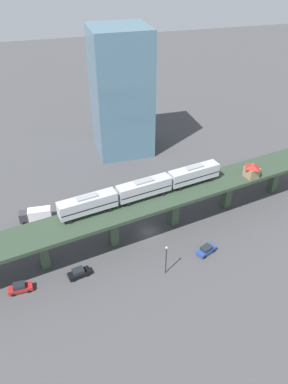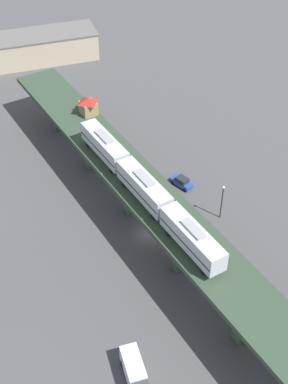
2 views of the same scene
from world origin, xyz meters
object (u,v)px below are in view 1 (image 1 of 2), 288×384
Objects in this scene: subway_train at (144,188)px; office_tower at (121,93)px; street_car_red at (20,288)px; street_car_blue at (206,250)px; delivery_truck at (36,215)px; street_car_black at (79,273)px; street_lamp at (166,258)px; signal_hut at (252,170)px.

office_tower reaches higher than subway_train.
office_tower is (-50.21, 32.13, 17.06)m from street_car_red.
street_car_blue is 0.65× the size of delivery_truck.
street_car_red is (10.78, -27.44, -10.37)m from subway_train.
street_car_black is (-1.12, -26.67, 0.00)m from street_car_blue.
street_lamp is (24.11, 23.62, 2.35)m from delivery_truck.
office_tower is at bearing 136.40° from delivery_truck.
street_car_black is 0.64× the size of delivery_truck.
subway_train is 5.34× the size of street_lamp.
street_car_red is 21.23m from delivery_truck.
signal_hut is (-1.13, 26.43, -0.74)m from subway_train.
office_tower is (-53.51, 4.39, 13.89)m from street_lamp.
subway_train is at bearing -137.46° from street_car_blue.
signal_hut is 0.10× the size of office_tower.
delivery_truck is at bearing -113.26° from subway_train.
street_car_blue is at bearing 89.23° from street_car_red.
delivery_truck is (-8.89, -49.74, -8.81)m from signal_hut.
office_tower is at bearing -150.43° from signal_hut.
office_tower is (-39.42, 4.70, 6.69)m from subway_train.
delivery_truck is 1.06× the size of street_lamp.
street_car_black is at bearing -92.40° from street_car_blue.
street_lamp is at bearing -4.69° from office_tower.
street_lamp is 55.46m from office_tower.
office_tower is (-29.41, 28.01, 16.24)m from delivery_truck.
signal_hut is at bearing 29.57° from office_tower.
street_car_black is (-0.61, 11.13, 0.00)m from street_car_red.
street_car_red is at bearing -32.62° from office_tower.
subway_train reaches higher than delivery_truck.
office_tower is at bearing 173.21° from subway_train.
signal_hut is at bearing 79.86° from delivery_truck.
delivery_truck is 43.73m from office_tower.
signal_hut is at bearing 92.44° from subway_train.
signal_hut is 30.91m from street_lamp.
signal_hut reaches higher than street_lamp.
street_car_black is at bearing -58.03° from subway_train.
delivery_truck is (-20.20, -7.00, 0.82)m from street_car_black.
signal_hut is 0.51× the size of delivery_truck.
street_car_blue is 1.01× the size of street_car_black.
street_car_black is at bearing 93.12° from street_car_red.
street_lamp is at bearing 1.25° from subway_train.
subway_train reaches higher than street_car_black.
delivery_truck is at bearing 168.77° from street_car_red.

